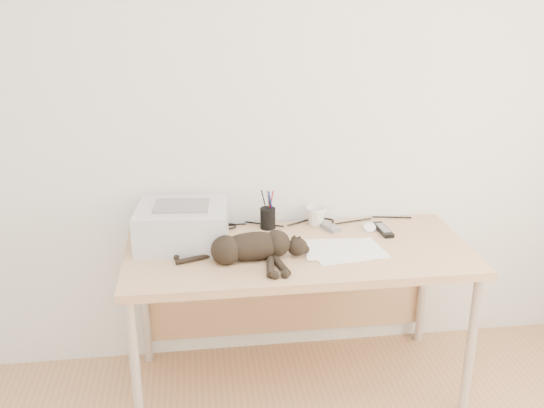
{
  "coord_description": "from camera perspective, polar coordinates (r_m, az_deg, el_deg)",
  "views": [
    {
      "loc": [
        -0.46,
        -1.13,
        1.9
      ],
      "look_at": [
        -0.13,
        1.34,
        0.99
      ],
      "focal_mm": 40.0,
      "sensor_mm": 36.0,
      "label": 1
    }
  ],
  "objects": [
    {
      "name": "wall_back",
      "position": [
        2.98,
        1.48,
        8.46
      ],
      "size": [
        3.5,
        0.0,
        3.5
      ],
      "primitive_type": "plane",
      "rotation": [
        1.57,
        0.0,
        0.0
      ],
      "color": "silver",
      "rests_on": "floor"
    },
    {
      "name": "desk",
      "position": [
        2.95,
        2.2,
        -5.94
      ],
      "size": [
        1.6,
        0.7,
        0.74
      ],
      "color": "tan",
      "rests_on": "floor"
    },
    {
      "name": "printer",
      "position": [
        2.87,
        -8.41,
        -1.97
      ],
      "size": [
        0.45,
        0.39,
        0.2
      ],
      "color": "#BBBBC0",
      "rests_on": "desk"
    },
    {
      "name": "papers",
      "position": [
        2.82,
        6.78,
        -4.33
      ],
      "size": [
        0.38,
        0.29,
        0.01
      ],
      "color": "white",
      "rests_on": "desk"
    },
    {
      "name": "cat",
      "position": [
        2.68,
        -2.11,
        -4.18
      ],
      "size": [
        0.6,
        0.28,
        0.13
      ],
      "rotation": [
        0.0,
        0.0,
        0.07
      ],
      "color": "black",
      "rests_on": "desk"
    },
    {
      "name": "mug",
      "position": [
        3.08,
        4.17,
        -1.16
      ],
      "size": [
        0.15,
        0.15,
        0.1
      ],
      "primitive_type": "imported",
      "rotation": [
        0.0,
        0.0,
        0.81
      ],
      "color": "white",
      "rests_on": "desk"
    },
    {
      "name": "pen_cup",
      "position": [
        3.03,
        -0.4,
        -1.3
      ],
      "size": [
        0.08,
        0.08,
        0.2
      ],
      "color": "black",
      "rests_on": "desk"
    },
    {
      "name": "remote_grey",
      "position": [
        3.07,
        5.1,
        -1.98
      ],
      "size": [
        0.12,
        0.19,
        0.02
      ],
      "primitive_type": "cube",
      "rotation": [
        0.0,
        0.0,
        0.41
      ],
      "color": "slate",
      "rests_on": "desk"
    },
    {
      "name": "remote_black",
      "position": [
        3.05,
        10.41,
        -2.39
      ],
      "size": [
        0.06,
        0.18,
        0.02
      ],
      "primitive_type": "cube",
      "rotation": [
        0.0,
        0.0,
        0.07
      ],
      "color": "black",
      "rests_on": "desk"
    },
    {
      "name": "mouse",
      "position": [
        3.08,
        9.19,
        -1.94
      ],
      "size": [
        0.1,
        0.13,
        0.04
      ],
      "primitive_type": "ellipsoid",
      "rotation": [
        0.0,
        0.0,
        -0.29
      ],
      "color": "white",
      "rests_on": "desk"
    },
    {
      "name": "cable_tangle",
      "position": [
        3.1,
        1.54,
        -1.82
      ],
      "size": [
        1.36,
        0.08,
        0.01
      ],
      "primitive_type": null,
      "color": "black",
      "rests_on": "desk"
    }
  ]
}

